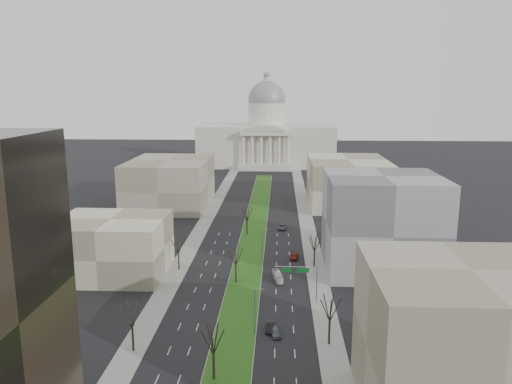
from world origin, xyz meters
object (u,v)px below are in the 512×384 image
(car_grey_far, at_px, (282,227))
(box_van, at_px, (278,276))
(car_black, at_px, (270,327))
(car_red, at_px, (294,256))
(car_grey_near, at_px, (275,332))

(car_grey_far, bearing_deg, box_van, -90.14)
(car_black, bearing_deg, car_grey_far, 91.09)
(car_red, height_order, box_van, box_van)
(car_black, bearing_deg, car_grey_near, -61.26)
(box_van, bearing_deg, car_red, 64.60)
(car_grey_near, height_order, car_black, car_black)
(car_grey_near, relative_size, box_van, 0.57)
(car_grey_far, bearing_deg, car_red, -82.50)
(car_black, height_order, car_grey_far, car_grey_far)
(car_black, bearing_deg, box_van, 90.24)
(car_grey_near, bearing_deg, car_black, 105.80)
(box_van, bearing_deg, car_black, -102.69)
(car_black, relative_size, box_van, 0.63)
(box_van, bearing_deg, car_grey_far, 78.64)
(car_red, height_order, car_grey_far, car_grey_far)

